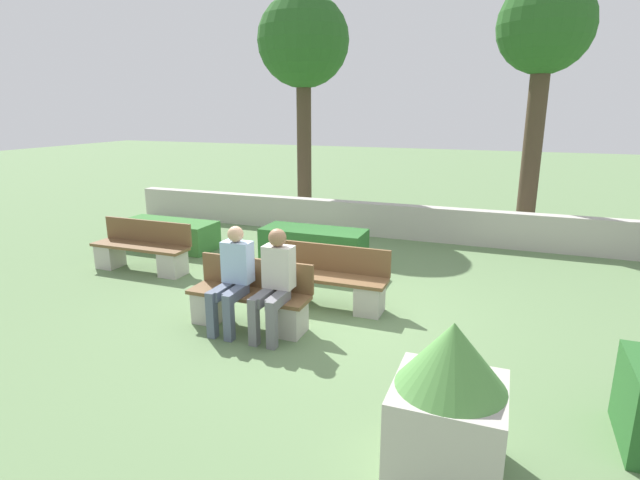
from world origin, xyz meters
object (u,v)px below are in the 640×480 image
at_px(bench_left_side, 331,285).
at_px(tree_center_left, 545,35).
at_px(tree_leftmost, 303,45).
at_px(person_seated_man, 274,278).
at_px(bench_front, 250,302).
at_px(bench_right_side, 142,252).
at_px(person_seated_woman, 233,274).
at_px(planter_corner_left, 449,400).

bearing_deg(bench_left_side, tree_center_left, 57.62).
bearing_deg(tree_leftmost, tree_center_left, -3.89).
relative_size(person_seated_man, tree_leftmost, 0.25).
relative_size(bench_left_side, person_seated_man, 1.20).
bearing_deg(tree_center_left, bench_front, -118.37).
distance_m(person_seated_man, tree_center_left, 7.93).
xyz_separation_m(bench_left_side, bench_right_side, (-3.69, 0.38, 0.01)).
relative_size(bench_front, bench_left_side, 1.00).
bearing_deg(person_seated_woman, tree_center_left, 61.10).
bearing_deg(tree_leftmost, person_seated_woman, -74.72).
bearing_deg(person_seated_man, person_seated_woman, -179.70).
relative_size(bench_left_side, planter_corner_left, 1.28).
height_order(bench_left_side, person_seated_man, person_seated_man).
distance_m(bench_front, tree_leftmost, 8.06).
bearing_deg(bench_front, tree_center_left, 61.63).
distance_m(bench_left_side, tree_leftmost, 7.50).
height_order(bench_front, planter_corner_left, planter_corner_left).
xyz_separation_m(person_seated_woman, tree_center_left, (3.58, 6.49, 3.47)).
bearing_deg(person_seated_woman, bench_right_side, 151.20).
xyz_separation_m(bench_left_side, tree_leftmost, (-2.80, 5.72, 3.96)).
xyz_separation_m(person_seated_woman, planter_corner_left, (2.92, -1.75, -0.11)).
bearing_deg(bench_left_side, person_seated_man, -112.46).
relative_size(bench_right_side, person_seated_woman, 1.35).
xyz_separation_m(bench_right_side, person_seated_man, (3.35, -1.52, 0.42)).
relative_size(person_seated_man, person_seated_woman, 1.01).
relative_size(bench_front, tree_center_left, 0.30).
relative_size(bench_left_side, bench_right_side, 0.90).
bearing_deg(person_seated_woman, tree_leftmost, 105.28).
bearing_deg(person_seated_woman, person_seated_man, 0.30).
height_order(person_seated_woman, tree_center_left, tree_center_left).
height_order(bench_right_side, tree_center_left, tree_center_left).
xyz_separation_m(bench_right_side, person_seated_woman, (2.76, -1.52, 0.41)).
relative_size(bench_front, tree_leftmost, 0.30).
distance_m(bench_front, tree_center_left, 8.20).
relative_size(bench_front, person_seated_woman, 1.21).
bearing_deg(planter_corner_left, bench_front, 145.65).
height_order(bench_left_side, bench_right_side, same).
height_order(bench_right_side, planter_corner_left, planter_corner_left).
xyz_separation_m(planter_corner_left, tree_leftmost, (-4.79, 8.61, 3.66)).
relative_size(planter_corner_left, tree_leftmost, 0.23).
height_order(bench_front, bench_right_side, same).
height_order(bench_front, bench_left_side, same).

